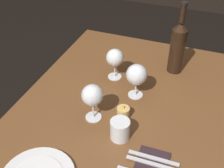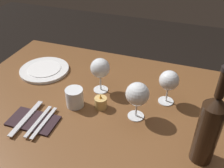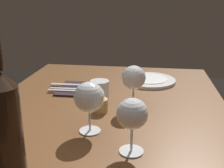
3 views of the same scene
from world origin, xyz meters
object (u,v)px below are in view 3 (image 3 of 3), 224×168
Objects in this scene: wine_glass_right at (132,115)px; wine_glass_centre at (89,98)px; votive_candle at (101,105)px; dinner_plate at (149,80)px; table_knife at (74,85)px; water_tumbler at (100,91)px; fork_inner at (70,89)px; wine_bottle at (5,126)px; wine_glass_left at (134,79)px; fork_outer at (69,91)px; folded_napkin at (72,88)px.

wine_glass_right is 0.17m from wine_glass_centre.
votive_candle is (0.25, 0.13, -0.08)m from wine_glass_right.
dinner_plate is at bearing -3.56° from wine_glass_right.
votive_candle is 0.30m from table_knife.
wine_glass_centre is at bearing -157.79° from table_knife.
water_tumbler is 1.20× the size of votive_candle.
wine_glass_centre is 0.39m from fork_inner.
wine_bottle is 1.68× the size of table_knife.
water_tumbler reaches higher than votive_candle.
wine_glass_centre is at bearing -154.66° from fork_inner.
fork_inner is (0.60, 0.04, -0.13)m from wine_bottle.
wine_glass_left is 1.02× the size of wine_glass_centre.
wine_bottle is 0.53m from water_tumbler.
wine_bottle is at bearing -176.23° from fork_inner.
fork_inner is at bearing 41.37° from votive_candle.
fork_outer and table_knife have the same top height.
folded_napkin is 0.05m from fork_outer.
dinner_plate is 0.40m from fork_outer.
dinner_plate reaches higher than fork_inner.
wine_glass_left is 0.90× the size of fork_inner.
folded_napkin is (0.22, 0.17, -0.02)m from votive_candle.
wine_glass_centre is 0.75× the size of table_knife.
wine_glass_left is 0.32m from fork_outer.
water_tumbler is at bearing -133.91° from table_knife.
wine_glass_centre is at bearing -156.18° from folded_napkin.
wine_bottle is 0.61m from fork_inner.
wine_glass_centre is 0.42m from folded_napkin.
votive_candle is 0.35× the size of folded_napkin.
dinner_plate is 1.37× the size of fork_outer.
dinner_plate is at bearing -69.00° from table_knife.
wine_glass_centre reaches higher than folded_napkin.
wine_glass_left is 0.66× the size of dinner_plate.
wine_glass_right is at bearing -58.50° from wine_bottle.
wine_glass_left is 0.90× the size of fork_outer.
wine_glass_right is 2.27× the size of votive_candle.
table_knife is (0.50, 0.30, -0.10)m from wine_glass_right.
wine_glass_left is at bearing -114.59° from water_tumbler.
votive_candle is at bearing 27.17° from wine_glass_right.
fork_inner is at bearing 0.00° from fork_outer.
wine_glass_centre is (0.10, 0.13, 0.00)m from wine_glass_right.
wine_glass_centre reaches higher than fork_outer.
table_knife reaches higher than folded_napkin.
folded_napkin is at bearing 3.62° from wine_bottle.
votive_candle is 0.26m from fork_inner.
votive_candle is 0.41m from dinner_plate.
votive_candle reaches higher than dinner_plate.
wine_bottle is at bearing -176.38° from folded_napkin.
wine_glass_left is at bearing -28.07° from wine_bottle.
wine_glass_centre is at bearing 149.19° from wine_glass_left.
fork_inner is (-0.02, 0.00, 0.01)m from folded_napkin.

